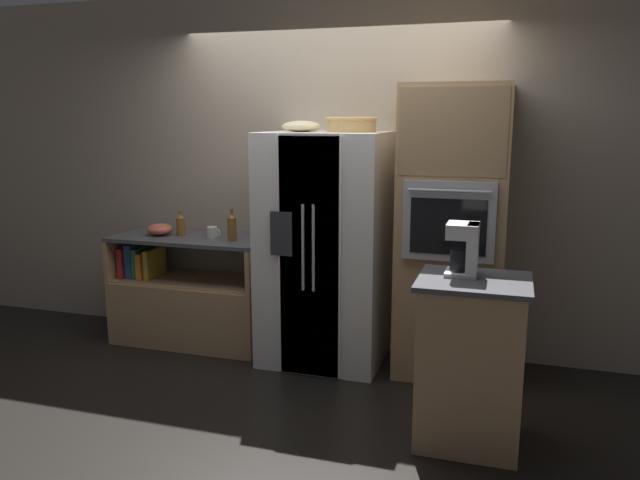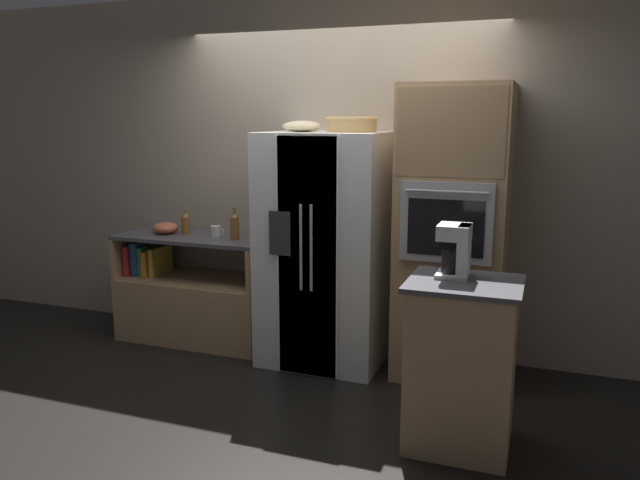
{
  "view_description": "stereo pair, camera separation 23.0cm",
  "coord_description": "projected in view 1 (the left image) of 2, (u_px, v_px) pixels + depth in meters",
  "views": [
    {
      "loc": [
        1.33,
        -4.34,
        1.85
      ],
      "look_at": [
        0.01,
        -0.07,
        0.95
      ],
      "focal_mm": 35.0,
      "sensor_mm": 36.0,
      "label": 1
    },
    {
      "loc": [
        1.55,
        -4.27,
        1.85
      ],
      "look_at": [
        0.01,
        -0.07,
        0.95
      ],
      "focal_mm": 35.0,
      "sensor_mm": 36.0,
      "label": 2
    }
  ],
  "objects": [
    {
      "name": "ground_plane",
      "position": [
        322.0,
        359.0,
        4.81
      ],
      "size": [
        20.0,
        20.0,
        0.0
      ],
      "primitive_type": "plane",
      "color": "black"
    },
    {
      "name": "coffee_maker",
      "position": [
        466.0,
        247.0,
        3.47
      ],
      "size": [
        0.17,
        0.19,
        0.3
      ],
      "color": "white",
      "rests_on": "island_counter"
    },
    {
      "name": "counter_left",
      "position": [
        192.0,
        302.0,
        5.17
      ],
      "size": [
        1.27,
        0.6,
        0.89
      ],
      "color": "tan",
      "rests_on": "ground_plane"
    },
    {
      "name": "mug",
      "position": [
        212.0,
        232.0,
        4.97
      ],
      "size": [
        0.12,
        0.08,
        0.09
      ],
      "color": "silver",
      "rests_on": "counter_left"
    },
    {
      "name": "fruit_bowl",
      "position": [
        301.0,
        126.0,
        4.47
      ],
      "size": [
        0.28,
        0.28,
        0.08
      ],
      "color": "beige",
      "rests_on": "refrigerator"
    },
    {
      "name": "wicker_basket",
      "position": [
        351.0,
        124.0,
        4.45
      ],
      "size": [
        0.37,
        0.37,
        0.11
      ],
      "color": "tan",
      "rests_on": "refrigerator"
    },
    {
      "name": "mixing_bowl",
      "position": [
        160.0,
        229.0,
        5.09
      ],
      "size": [
        0.21,
        0.21,
        0.09
      ],
      "color": "#DB664C",
      "rests_on": "counter_left"
    },
    {
      "name": "island_counter",
      "position": [
        470.0,
        361.0,
        3.52
      ],
      "size": [
        0.61,
        0.55,
        0.96
      ],
      "color": "tan",
      "rests_on": "ground_plane"
    },
    {
      "name": "bottle_tall",
      "position": [
        181.0,
        224.0,
        5.07
      ],
      "size": [
        0.07,
        0.07,
        0.2
      ],
      "color": "brown",
      "rests_on": "counter_left"
    },
    {
      "name": "wall_back",
      "position": [
        337.0,
        173.0,
        4.93
      ],
      "size": [
        12.0,
        0.06,
        2.8
      ],
      "color": "tan",
      "rests_on": "ground_plane"
    },
    {
      "name": "refrigerator",
      "position": [
        324.0,
        249.0,
        4.66
      ],
      "size": [
        0.9,
        0.76,
        1.73
      ],
      "color": "white",
      "rests_on": "ground_plane"
    },
    {
      "name": "bottle_short",
      "position": [
        232.0,
        226.0,
        4.86
      ],
      "size": [
        0.07,
        0.07,
        0.25
      ],
      "color": "brown",
      "rests_on": "counter_left"
    },
    {
      "name": "wall_oven",
      "position": [
        452.0,
        233.0,
        4.41
      ],
      "size": [
        0.73,
        0.69,
        2.06
      ],
      "color": "tan",
      "rests_on": "ground_plane"
    }
  ]
}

